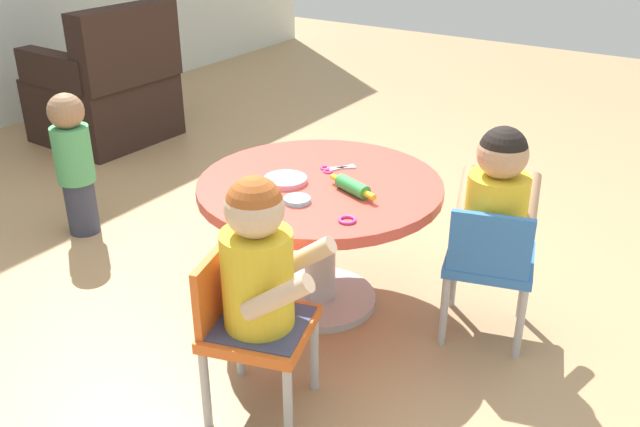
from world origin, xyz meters
The scene contains 14 objects.
ground_plane centered at (0.00, 0.00, 0.00)m, with size 10.00×10.00×0.00m, color tan.
craft_table centered at (0.00, 0.00, 0.39)m, with size 0.90×0.90×0.52m.
child_chair_left centered at (-0.61, -0.15, 0.31)m, with size 0.37×0.37×0.54m.
seated_child_left centered at (-0.60, -0.19, 0.53)m, with size 0.36×0.41×0.51m.
child_chair_right centered at (0.14, -0.61, 0.31)m, with size 0.37×0.37×0.54m.
seated_child_right centered at (0.18, -0.60, 0.53)m, with size 0.41×0.35×0.51m.
armchair_dark centered at (0.85, 2.15, 0.31)m, with size 0.74×0.74×0.85m.
toddler_standing centered at (-0.11, 1.26, 0.36)m, with size 0.17×0.17×0.67m.
rolling_pin centered at (-0.02, -0.15, 0.54)m, with size 0.10×0.22×0.05m.
craft_scissors centered at (0.12, 0.02, 0.52)m, with size 0.14×0.13×0.01m.
playdough_blob_0 centered at (-0.08, 0.10, 0.53)m, with size 0.16×0.16×0.02m, color pink.
playdough_blob_1 centered at (-0.19, -0.03, 0.52)m, with size 0.09×0.09×0.02m, color #8CCCF2.
cookie_cutter_0 centered at (-0.22, 0.11, 0.52)m, with size 0.05×0.05×0.01m, color #3F99D8.
cookie_cutter_1 centered at (-0.22, -0.25, 0.52)m, with size 0.06×0.06×0.01m, color #D83FA5.
Camera 1 is at (-1.93, -1.27, 1.52)m, focal length 38.90 mm.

